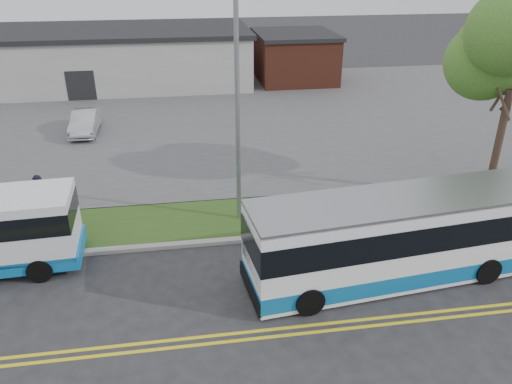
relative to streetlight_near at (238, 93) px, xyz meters
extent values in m
plane|color=#28282B|center=(-3.00, -2.73, -5.23)|extent=(140.00, 140.00, 0.00)
cube|color=yellow|center=(-3.00, -6.58, -5.23)|extent=(70.00, 0.12, 0.01)
cube|color=yellow|center=(-3.00, -6.88, -5.23)|extent=(70.00, 0.12, 0.01)
cube|color=#9E9B93|center=(-3.00, -1.63, -5.16)|extent=(80.00, 0.30, 0.15)
cube|color=#2D4717|center=(-3.00, 0.17, -5.18)|extent=(80.00, 3.30, 0.10)
cube|color=#4C4C4F|center=(-3.00, 14.27, -5.18)|extent=(80.00, 25.00, 0.10)
cube|color=#9E9E99|center=(-9.00, 24.27, -3.23)|extent=(25.00, 10.00, 4.00)
cube|color=black|center=(-9.00, 24.27, -1.06)|extent=(25.40, 10.40, 0.35)
cube|color=black|center=(-9.00, 19.32, -4.13)|extent=(2.00, 0.15, 2.20)
cube|color=brown|center=(7.50, 23.27, -3.43)|extent=(6.00, 7.00, 3.60)
cube|color=black|center=(7.50, 23.27, -1.48)|extent=(6.30, 7.30, 0.30)
cylinder|color=#32211B|center=(11.00, 0.27, -2.75)|extent=(0.32, 0.32, 4.76)
cylinder|color=gray|center=(0.00, 0.07, -0.38)|extent=(0.18, 0.18, 9.50)
cube|color=silver|center=(-8.03, -2.06, -3.56)|extent=(4.43, 2.48, 2.06)
cube|color=black|center=(-8.03, -2.06, -3.22)|extent=(4.45, 2.52, 0.74)
cylinder|color=black|center=(-6.99, -3.07, -4.82)|extent=(0.84, 0.32, 0.82)
cylinder|color=black|center=(-7.10, -0.95, -4.82)|extent=(0.84, 0.32, 0.82)
cube|color=white|center=(4.91, -4.53, -3.76)|extent=(10.62, 3.44, 2.75)
cube|color=#0F65A5|center=(4.91, -4.53, -4.71)|extent=(10.64, 3.46, 0.57)
cube|color=black|center=(4.91, -4.53, -3.24)|extent=(10.67, 3.48, 0.90)
cube|color=black|center=(-0.23, -5.06, -3.43)|extent=(0.32, 2.18, 1.52)
cube|color=black|center=(-0.30, -5.07, -4.81)|extent=(0.36, 2.37, 0.47)
cube|color=gray|center=(4.91, -4.53, -2.37)|extent=(10.62, 3.44, 0.11)
cylinder|color=black|center=(1.35, -6.03, -4.78)|extent=(0.94, 0.40, 0.91)
cylinder|color=black|center=(1.11, -3.80, -4.78)|extent=(0.94, 0.40, 0.91)
cylinder|color=black|center=(7.48, -5.38, -4.78)|extent=(0.94, 0.40, 0.91)
cylinder|color=black|center=(7.25, -3.16, -4.78)|extent=(0.94, 0.40, 0.91)
cylinder|color=black|center=(8.85, -2.99, -4.78)|extent=(0.94, 0.40, 0.91)
imported|color=black|center=(-7.82, 1.27, -4.19)|extent=(0.81, 0.69, 1.89)
imported|color=#A9ACB0|center=(-7.67, 11.83, -4.47)|extent=(1.42, 4.03, 1.32)
sphere|color=white|center=(-8.12, 1.02, -4.97)|extent=(0.32, 0.32, 0.32)
sphere|color=white|center=(-7.52, 1.52, -4.97)|extent=(0.32, 0.32, 0.32)
camera|label=1|loc=(-2.07, -17.59, 4.64)|focal=35.00mm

